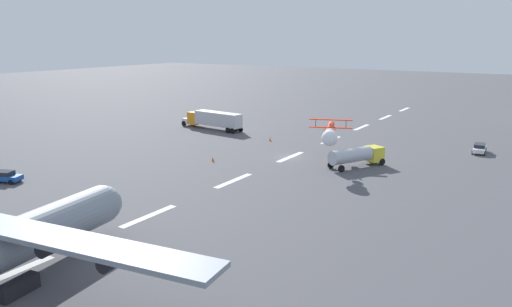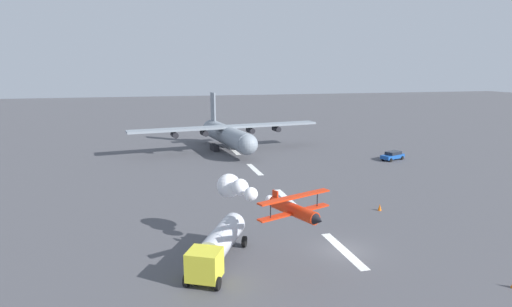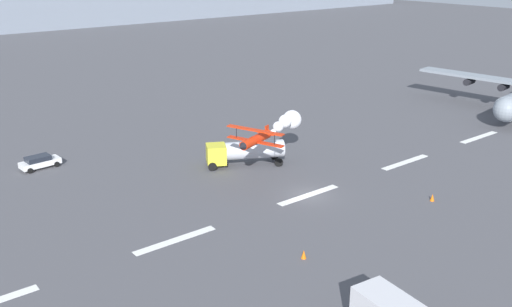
{
  "view_description": "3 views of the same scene",
  "coord_description": "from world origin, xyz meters",
  "px_view_note": "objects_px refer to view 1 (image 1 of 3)",
  "views": [
    {
      "loc": [
        68.33,
        36.74,
        18.81
      ],
      "look_at": [
        9.72,
        -0.39,
        2.47
      ],
      "focal_mm": 34.71,
      "sensor_mm": 36.0,
      "label": 1
    },
    {
      "loc": [
        -32.35,
        16.49,
        15.95
      ],
      "look_at": [
        31.1,
        0.0,
        2.77
      ],
      "focal_mm": 29.86,
      "sensor_mm": 36.0,
      "label": 2
    },
    {
      "loc": [
        -37.65,
        -39.2,
        23.8
      ],
      "look_at": [
        -2.48,
        5.74,
        3.55
      ],
      "focal_mm": 39.61,
      "sensor_mm": 36.0,
      "label": 3
    }
  ],
  "objects_px": {
    "followme_car_yellow": "(4,176)",
    "airport_staff_sedan": "(479,148)",
    "semi_truck_orange": "(213,119)",
    "fuel_tanker_truck": "(357,155)",
    "traffic_cone_near": "(270,139)",
    "cargo_transport_plane": "(14,239)",
    "traffic_cone_far": "(213,159)",
    "stunt_biplane_red": "(330,133)"
  },
  "relations": [
    {
      "from": "cargo_transport_plane",
      "to": "traffic_cone_far",
      "type": "bearing_deg",
      "value": -165.65
    },
    {
      "from": "fuel_tanker_truck",
      "to": "followme_car_yellow",
      "type": "height_order",
      "value": "fuel_tanker_truck"
    },
    {
      "from": "fuel_tanker_truck",
      "to": "traffic_cone_far",
      "type": "relative_size",
      "value": 12.35
    },
    {
      "from": "cargo_transport_plane",
      "to": "fuel_tanker_truck",
      "type": "height_order",
      "value": "cargo_transport_plane"
    },
    {
      "from": "semi_truck_orange",
      "to": "traffic_cone_far",
      "type": "bearing_deg",
      "value": 37.02
    },
    {
      "from": "cargo_transport_plane",
      "to": "semi_truck_orange",
      "type": "bearing_deg",
      "value": -156.41
    },
    {
      "from": "followme_car_yellow",
      "to": "airport_staff_sedan",
      "type": "xyz_separation_m",
      "value": [
        -52.33,
        50.7,
        -0.0
      ]
    },
    {
      "from": "airport_staff_sedan",
      "to": "traffic_cone_near",
      "type": "distance_m",
      "value": 35.98
    },
    {
      "from": "cargo_transport_plane",
      "to": "traffic_cone_near",
      "type": "height_order",
      "value": "cargo_transport_plane"
    },
    {
      "from": "stunt_biplane_red",
      "to": "traffic_cone_near",
      "type": "xyz_separation_m",
      "value": [
        -12.06,
        -17.28,
        -4.79
      ]
    },
    {
      "from": "traffic_cone_far",
      "to": "cargo_transport_plane",
      "type": "bearing_deg",
      "value": 14.35
    },
    {
      "from": "fuel_tanker_truck",
      "to": "stunt_biplane_red",
      "type": "bearing_deg",
      "value": -49.39
    },
    {
      "from": "cargo_transport_plane",
      "to": "traffic_cone_far",
      "type": "relative_size",
      "value": 50.64
    },
    {
      "from": "semi_truck_orange",
      "to": "traffic_cone_far",
      "type": "xyz_separation_m",
      "value": [
        22.13,
        16.69,
        -1.76
      ]
    },
    {
      "from": "cargo_transport_plane",
      "to": "traffic_cone_near",
      "type": "relative_size",
      "value": 50.64
    },
    {
      "from": "followme_car_yellow",
      "to": "airport_staff_sedan",
      "type": "height_order",
      "value": "same"
    },
    {
      "from": "cargo_transport_plane",
      "to": "traffic_cone_near",
      "type": "distance_m",
      "value": 58.02
    },
    {
      "from": "stunt_biplane_red",
      "to": "airport_staff_sedan",
      "type": "distance_m",
      "value": 28.52
    },
    {
      "from": "stunt_biplane_red",
      "to": "semi_truck_orange",
      "type": "distance_m",
      "value": 37.31
    },
    {
      "from": "fuel_tanker_truck",
      "to": "traffic_cone_near",
      "type": "relative_size",
      "value": 12.35
    },
    {
      "from": "airport_staff_sedan",
      "to": "cargo_transport_plane",
      "type": "bearing_deg",
      "value": -19.72
    },
    {
      "from": "semi_truck_orange",
      "to": "airport_staff_sedan",
      "type": "bearing_deg",
      "value": 97.06
    },
    {
      "from": "semi_truck_orange",
      "to": "traffic_cone_far",
      "type": "height_order",
      "value": "semi_truck_orange"
    },
    {
      "from": "cargo_transport_plane",
      "to": "fuel_tanker_truck",
      "type": "distance_m",
      "value": 48.84
    },
    {
      "from": "airport_staff_sedan",
      "to": "followme_car_yellow",
      "type": "bearing_deg",
      "value": -44.09
    },
    {
      "from": "traffic_cone_near",
      "to": "airport_staff_sedan",
      "type": "bearing_deg",
      "value": 106.58
    },
    {
      "from": "traffic_cone_far",
      "to": "airport_staff_sedan",
      "type": "bearing_deg",
      "value": 129.83
    },
    {
      "from": "fuel_tanker_truck",
      "to": "traffic_cone_near",
      "type": "height_order",
      "value": "fuel_tanker_truck"
    },
    {
      "from": "traffic_cone_near",
      "to": "traffic_cone_far",
      "type": "height_order",
      "value": "same"
    },
    {
      "from": "cargo_transport_plane",
      "to": "followme_car_yellow",
      "type": "bearing_deg",
      "value": -119.36
    },
    {
      "from": "cargo_transport_plane",
      "to": "semi_truck_orange",
      "type": "relative_size",
      "value": 2.47
    },
    {
      "from": "airport_staff_sedan",
      "to": "traffic_cone_near",
      "type": "bearing_deg",
      "value": -73.42
    },
    {
      "from": "stunt_biplane_red",
      "to": "semi_truck_orange",
      "type": "xyz_separation_m",
      "value": [
        -16.04,
        -33.55,
        -3.03
      ]
    },
    {
      "from": "airport_staff_sedan",
      "to": "traffic_cone_far",
      "type": "height_order",
      "value": "airport_staff_sedan"
    },
    {
      "from": "semi_truck_orange",
      "to": "traffic_cone_near",
      "type": "relative_size",
      "value": 20.52
    },
    {
      "from": "traffic_cone_near",
      "to": "cargo_transport_plane",
      "type": "bearing_deg",
      "value": 10.31
    },
    {
      "from": "cargo_transport_plane",
      "to": "fuel_tanker_truck",
      "type": "xyz_separation_m",
      "value": [
        -47.75,
        10.16,
        -1.53
      ]
    },
    {
      "from": "followme_car_yellow",
      "to": "traffic_cone_near",
      "type": "relative_size",
      "value": 6.52
    },
    {
      "from": "fuel_tanker_truck",
      "to": "airport_staff_sedan",
      "type": "relative_size",
      "value": 2.0
    },
    {
      "from": "semi_truck_orange",
      "to": "followme_car_yellow",
      "type": "distance_m",
      "value": 46.07
    },
    {
      "from": "semi_truck_orange",
      "to": "fuel_tanker_truck",
      "type": "xyz_separation_m",
      "value": [
        13.25,
        36.8,
        -0.39
      ]
    },
    {
      "from": "fuel_tanker_truck",
      "to": "cargo_transport_plane",
      "type": "bearing_deg",
      "value": -12.02
    }
  ]
}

